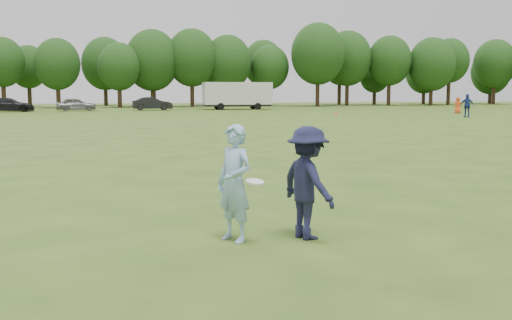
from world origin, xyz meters
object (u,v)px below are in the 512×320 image
(defender, at_px, (308,183))
(player_far_b, at_px, (467,106))
(car_e, at_px, (76,104))
(car_f, at_px, (152,104))
(player_far_c, at_px, (458,105))
(thrower, at_px, (234,183))
(field_cone, at_px, (336,114))
(cargo_trailer, at_px, (237,94))
(car_d, at_px, (9,105))

(defender, height_order, player_far_b, player_far_b)
(car_e, height_order, car_f, car_f)
(player_far_c, relative_size, car_f, 0.36)
(thrower, bearing_deg, field_cone, 124.48)
(thrower, relative_size, cargo_trailer, 0.19)
(player_far_c, xyz_separation_m, field_cone, (-13.48, -2.15, -0.66))
(defender, relative_size, player_far_b, 0.88)
(car_d, bearing_deg, defender, -166.95)
(thrower, distance_m, car_d, 60.01)
(player_far_c, bearing_deg, defender, 77.64)
(player_far_b, distance_m, car_d, 45.50)
(car_f, xyz_separation_m, cargo_trailer, (9.97, 0.49, 1.03))
(thrower, height_order, player_far_b, player_far_b)
(player_far_b, bearing_deg, field_cone, -163.24)
(thrower, relative_size, defender, 1.02)
(player_far_b, bearing_deg, cargo_trailer, 168.02)
(player_far_b, relative_size, car_f, 0.43)
(car_e, bearing_deg, defender, -178.34)
(car_d, bearing_deg, field_cone, -119.30)
(car_d, distance_m, car_e, 6.84)
(thrower, bearing_deg, player_far_b, 110.51)
(player_far_b, xyz_separation_m, car_f, (-24.48, 24.26, -0.23))
(thrower, height_order, car_f, thrower)
(player_far_b, relative_size, cargo_trailer, 0.22)
(car_d, xyz_separation_m, car_e, (6.74, 1.17, -0.02))
(car_e, bearing_deg, field_cone, -132.63)
(car_e, bearing_deg, player_far_c, -118.23)
(player_far_b, relative_size, car_d, 0.38)
(cargo_trailer, bearing_deg, player_far_c, -42.44)
(car_d, bearing_deg, car_e, -80.06)
(thrower, height_order, car_e, thrower)
(car_f, xyz_separation_m, field_cone, (15.04, -18.62, -0.60))
(car_e, distance_m, car_f, 8.28)
(thrower, bearing_deg, car_e, 152.78)
(defender, xyz_separation_m, car_f, (1.51, 60.48, -0.11))
(thrower, relative_size, car_f, 0.39)
(car_f, bearing_deg, car_d, 93.57)
(defender, bearing_deg, field_cone, -40.27)
(defender, height_order, field_cone, defender)
(thrower, height_order, car_d, thrower)
(car_e, bearing_deg, car_f, -91.31)
(field_cone, bearing_deg, cargo_trailer, 104.85)
(player_far_c, distance_m, field_cone, 13.67)
(car_e, bearing_deg, cargo_trailer, -91.65)
(defender, bearing_deg, car_f, -20.14)
(player_far_b, relative_size, car_e, 0.46)
(defender, distance_m, cargo_trailer, 62.06)
(field_cone, height_order, cargo_trailer, cargo_trailer)
(player_far_c, relative_size, car_d, 0.32)
(thrower, distance_m, player_far_c, 53.84)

